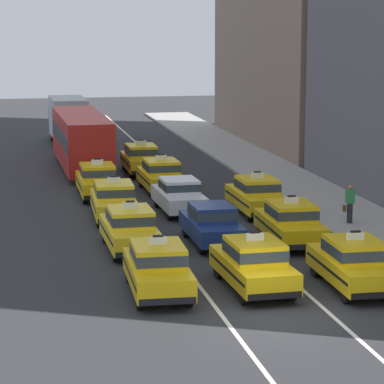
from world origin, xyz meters
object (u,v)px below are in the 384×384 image
object	(u,v)px
bus_left_fifth	(81,138)
taxi_center_nearest	(254,263)
box_truck_left_sixth	(67,118)
taxi_center_fifth	(141,158)
taxi_left_fourth	(97,180)
pedestrian_by_storefront	(350,204)
taxi_left_second	(130,228)
taxi_left_nearest	(158,267)
taxi_center_fourth	(161,175)
sedan_center_second	(212,223)
taxi_right_second	(290,222)
taxi_right_third	(256,195)
taxi_right_nearest	(354,262)
taxi_left_third	(114,200)
sedan_center_third	(179,194)

from	to	relation	value
bus_left_fifth	taxi_center_nearest	distance (m)	26.22
box_truck_left_sixth	taxi_center_fifth	xyz separation A→B (m)	(3.11, -14.07, -0.90)
taxi_left_fourth	pedestrian_by_storefront	xyz separation A→B (m)	(9.76, -8.69, 0.09)
taxi_left_second	taxi_center_fifth	distance (m)	18.15
taxi_left_nearest	taxi_center_fifth	world-z (taller)	same
taxi_left_fourth	pedestrian_by_storefront	bearing A→B (deg)	-41.67
taxi_center_fourth	taxi_center_fifth	world-z (taller)	same
taxi_left_nearest	pedestrian_by_storefront	xyz separation A→B (m)	(9.60, 8.25, 0.09)
taxi_center_fourth	pedestrian_by_storefront	size ratio (longest dim) A/B	2.81
taxi_center_nearest	taxi_left_second	bearing A→B (deg)	118.50
taxi_center_fifth	taxi_left_second	bearing A→B (deg)	-99.79
sedan_center_second	taxi_right_second	size ratio (longest dim) A/B	0.94
sedan_center_second	taxi_right_third	bearing A→B (deg)	58.46
taxi_right_nearest	taxi_right_third	xyz separation A→B (m)	(0.10, 12.22, 0.00)
taxi_left_nearest	taxi_center_nearest	world-z (taller)	same
taxi_center_fourth	taxi_center_fifth	distance (m)	5.89
taxi_left_fourth	taxi_right_third	xyz separation A→B (m)	(6.60, -5.37, 0.00)
bus_left_fifth	taxi_center_fourth	distance (m)	8.76
taxi_left_nearest	box_truck_left_sixth	size ratio (longest dim) A/B	0.66
box_truck_left_sixth	taxi_right_nearest	world-z (taller)	box_truck_left_sixth
taxi_left_nearest	pedestrian_by_storefront	size ratio (longest dim) A/B	2.83
taxi_left_third	pedestrian_by_storefront	xyz separation A→B (m)	(9.60, -3.35, 0.09)
taxi_left_fourth	taxi_right_nearest	xyz separation A→B (m)	(6.50, -17.59, 0.00)
bus_left_fifth	taxi_right_second	bearing A→B (deg)	-72.60
box_truck_left_sixth	sedan_center_second	xyz separation A→B (m)	(3.29, -31.53, -0.93)
bus_left_fifth	taxi_center_fifth	distance (m)	3.94
box_truck_left_sixth	taxi_right_third	bearing A→B (deg)	-75.98
sedan_center_second	sedan_center_third	xyz separation A→B (m)	(-0.12, 6.21, 0.00)
taxi_left_nearest	taxi_right_third	distance (m)	13.24
taxi_left_second	bus_left_fifth	bearing A→B (deg)	90.19
taxi_center_nearest	taxi_right_second	distance (m)	6.53
taxi_left_fourth	taxi_center_fifth	size ratio (longest dim) A/B	1.00
sedan_center_second	taxi_right_third	xyz separation A→B (m)	(3.25, 5.30, 0.03)
taxi_center_fourth	sedan_center_third	bearing A→B (deg)	-90.94
box_truck_left_sixth	sedan_center_second	world-z (taller)	box_truck_left_sixth
taxi_left_second	sedan_center_second	distance (m)	3.30
taxi_left_second	pedestrian_by_storefront	size ratio (longest dim) A/B	2.80
sedan_center_second	pedestrian_by_storefront	size ratio (longest dim) A/B	2.65
taxi_left_nearest	taxi_right_nearest	world-z (taller)	same
taxi_left_second	taxi_right_nearest	xyz separation A→B (m)	(6.42, -6.49, 0.00)
taxi_left_second	taxi_right_third	bearing A→B (deg)	41.31
box_truck_left_sixth	taxi_center_fifth	distance (m)	14.44
taxi_left_second	taxi_right_nearest	world-z (taller)	same
taxi_center_fourth	taxi_right_second	size ratio (longest dim) A/B	1.00
taxi_left_nearest	taxi_center_fourth	distance (m)	18.11
taxi_left_third	taxi_right_nearest	world-z (taller)	same
taxi_left_nearest	taxi_center_nearest	distance (m)	3.13
sedan_center_second	pedestrian_by_storefront	xyz separation A→B (m)	(6.42, 1.98, 0.12)
box_truck_left_sixth	taxi_left_fourth	bearing A→B (deg)	-90.16
taxi_right_second	taxi_center_nearest	bearing A→B (deg)	-117.82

